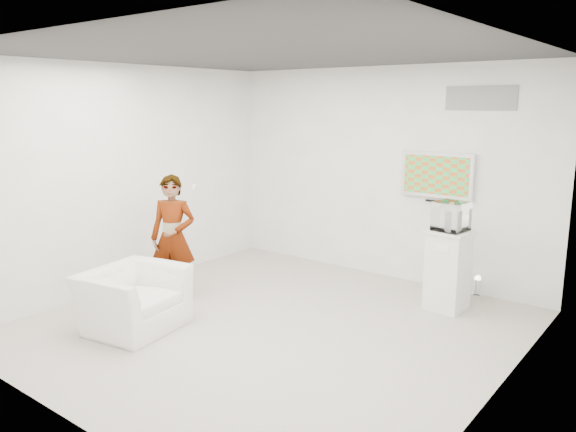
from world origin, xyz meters
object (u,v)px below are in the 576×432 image
(person, at_px, (173,238))
(armchair, at_px, (133,299))
(tv, at_px, (437,175))
(pedestal, at_px, (448,270))
(floor_uplight, at_px, (477,287))

(person, distance_m, armchair, 1.12)
(tv, bearing_deg, person, -134.20)
(armchair, height_order, pedestal, pedestal)
(tv, height_order, person, tv)
(floor_uplight, bearing_deg, armchair, -129.07)
(person, bearing_deg, pedestal, 3.76)
(tv, relative_size, armchair, 0.96)
(tv, distance_m, armchair, 4.18)
(armchair, bearing_deg, person, 13.71)
(armchair, xyz_separation_m, floor_uplight, (2.71, 3.34, -0.20))
(person, height_order, armchair, person)
(person, distance_m, pedestal, 3.45)
(tv, distance_m, floor_uplight, 1.56)
(pedestal, bearing_deg, floor_uplight, 74.50)
(tv, distance_m, pedestal, 1.37)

